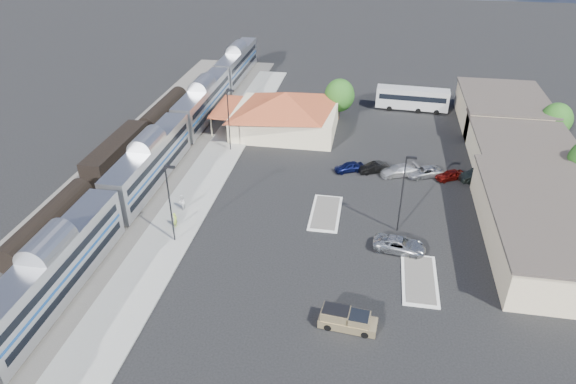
% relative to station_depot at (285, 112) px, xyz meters
% --- Properties ---
extents(ground, '(280.00, 280.00, 0.00)m').
position_rel_station_depot_xyz_m(ground, '(4.56, -24.00, -3.13)').
color(ground, black).
rests_on(ground, ground).
extents(railbed, '(16.00, 100.00, 0.12)m').
position_rel_station_depot_xyz_m(railbed, '(-16.44, -16.00, -3.07)').
color(railbed, '#4C4944').
rests_on(railbed, ground).
extents(platform, '(5.50, 92.00, 0.18)m').
position_rel_station_depot_xyz_m(platform, '(-7.44, -18.00, -3.04)').
color(platform, gray).
rests_on(platform, ground).
extents(passenger_train, '(3.00, 104.00, 5.55)m').
position_rel_station_depot_xyz_m(passenger_train, '(-13.44, -18.97, -0.26)').
color(passenger_train, silver).
rests_on(passenger_train, ground).
extents(freight_cars, '(2.80, 46.00, 4.00)m').
position_rel_station_depot_xyz_m(freight_cars, '(-19.44, -15.73, -1.21)').
color(freight_cars, black).
rests_on(freight_cars, ground).
extents(station_depot, '(18.35, 12.24, 6.20)m').
position_rel_station_depot_xyz_m(station_depot, '(0.00, 0.00, 0.00)').
color(station_depot, beige).
rests_on(station_depot, ground).
extents(buildings_east, '(14.40, 51.40, 4.80)m').
position_rel_station_depot_xyz_m(buildings_east, '(32.56, -9.72, -0.86)').
color(buildings_east, '#C6B28C').
rests_on(buildings_east, ground).
extents(traffic_island_south, '(3.30, 7.50, 0.21)m').
position_rel_station_depot_xyz_m(traffic_island_south, '(8.56, -22.00, -3.03)').
color(traffic_island_south, silver).
rests_on(traffic_island_south, ground).
extents(traffic_island_north, '(3.30, 7.50, 0.21)m').
position_rel_station_depot_xyz_m(traffic_island_north, '(18.56, -32.00, -3.03)').
color(traffic_island_north, silver).
rests_on(traffic_island_north, ground).
extents(lamp_plat_s, '(1.08, 0.25, 9.00)m').
position_rel_station_depot_xyz_m(lamp_plat_s, '(-6.34, -30.00, 2.21)').
color(lamp_plat_s, black).
rests_on(lamp_plat_s, ground).
extents(lamp_plat_n, '(1.08, 0.25, 9.00)m').
position_rel_station_depot_xyz_m(lamp_plat_n, '(-6.34, -8.00, 2.21)').
color(lamp_plat_n, black).
rests_on(lamp_plat_n, ground).
extents(lamp_lot, '(1.08, 0.25, 9.00)m').
position_rel_station_depot_xyz_m(lamp_lot, '(16.66, -24.00, 2.21)').
color(lamp_lot, black).
rests_on(lamp_lot, ground).
extents(tree_east_c, '(4.41, 4.41, 6.21)m').
position_rel_station_depot_xyz_m(tree_east_c, '(38.56, 2.00, 0.63)').
color(tree_east_c, '#382314').
rests_on(tree_east_c, ground).
extents(tree_depot, '(4.71, 4.71, 6.63)m').
position_rel_station_depot_xyz_m(tree_depot, '(7.56, 6.00, 0.89)').
color(tree_depot, '#382314').
rests_on(tree_depot, ground).
extents(pickup_truck, '(4.99, 2.22, 1.67)m').
position_rel_station_depot_xyz_m(pickup_truck, '(12.29, -39.18, -2.34)').
color(pickup_truck, tan).
rests_on(pickup_truck, ground).
extents(suv, '(5.64, 3.22, 1.48)m').
position_rel_station_depot_xyz_m(suv, '(16.71, -27.67, -2.39)').
color(suv, '#A9ADB1').
rests_on(suv, ground).
extents(coach_bus, '(11.82, 3.17, 3.75)m').
position_rel_station_depot_xyz_m(coach_bus, '(19.18, 12.00, -0.97)').
color(coach_bus, silver).
rests_on(coach_bus, ground).
extents(person_a, '(0.43, 0.64, 1.69)m').
position_rel_station_depot_xyz_m(person_a, '(-7.20, -27.58, -2.10)').
color(person_a, '#A7C73E').
rests_on(person_a, platform).
extents(person_b, '(0.75, 0.93, 1.80)m').
position_rel_station_depot_xyz_m(person_b, '(-7.73, -24.09, -2.05)').
color(person_b, silver).
rests_on(person_b, platform).
extents(parked_car_a, '(4.12, 3.04, 1.31)m').
position_rel_station_depot_xyz_m(parked_car_a, '(10.45, -11.38, -2.48)').
color(parked_car_a, '#0C1240').
rests_on(parked_car_a, ground).
extents(parked_car_b, '(4.26, 2.86, 1.33)m').
position_rel_station_depot_xyz_m(parked_car_b, '(13.65, -11.08, -2.47)').
color(parked_car_b, black).
rests_on(parked_car_b, ground).
extents(parked_car_c, '(5.31, 3.77, 1.43)m').
position_rel_station_depot_xyz_m(parked_car_c, '(16.85, -11.38, -2.42)').
color(parked_car_c, silver).
rests_on(parked_car_c, ground).
extents(parked_car_d, '(5.11, 3.78, 1.29)m').
position_rel_station_depot_xyz_m(parked_car_d, '(20.05, -11.08, -2.49)').
color(parked_car_d, '#95989D').
rests_on(parked_car_d, ground).
extents(parked_car_e, '(4.02, 3.09, 1.28)m').
position_rel_station_depot_xyz_m(parked_car_e, '(23.25, -11.38, -2.49)').
color(parked_car_e, '#680F0B').
rests_on(parked_car_e, ground).
extents(parked_car_f, '(4.75, 3.28, 1.48)m').
position_rel_station_depot_xyz_m(parked_car_f, '(26.45, -11.08, -2.39)').
color(parked_car_f, black).
rests_on(parked_car_f, ground).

